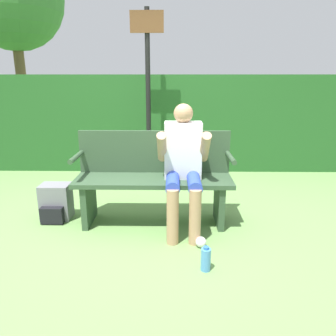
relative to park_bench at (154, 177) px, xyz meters
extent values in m
plane|color=#668E4C|center=(0.00, -0.07, -0.48)|extent=(40.00, 40.00, 0.00)
cube|color=#235623|center=(0.00, 2.05, 0.28)|extent=(12.00, 0.38, 1.52)
cube|color=#334C33|center=(0.00, -0.07, -0.01)|extent=(1.60, 0.47, 0.05)
cube|color=#334C33|center=(0.00, 0.15, 0.23)|extent=(1.60, 0.04, 0.45)
cube|color=#334C33|center=(-0.68, -0.07, -0.26)|extent=(0.06, 0.43, 0.45)
cube|color=#334C33|center=(0.68, -0.07, -0.26)|extent=(0.06, 0.43, 0.45)
cylinder|color=#334C33|center=(-0.77, -0.07, 0.23)|extent=(0.05, 0.43, 0.05)
cylinder|color=#334C33|center=(0.77, -0.07, 0.23)|extent=(0.05, 0.43, 0.05)
cube|color=silver|center=(0.30, -0.02, 0.29)|extent=(0.37, 0.22, 0.56)
sphere|color=tan|center=(0.30, -0.02, 0.66)|extent=(0.19, 0.19, 0.19)
cylinder|color=#2D47B7|center=(0.20, -0.26, 0.04)|extent=(0.13, 0.49, 0.13)
cylinder|color=#2D47B7|center=(0.40, -0.26, 0.04)|extent=(0.13, 0.49, 0.13)
cylinder|color=tan|center=(0.20, -0.51, -0.22)|extent=(0.11, 0.11, 0.53)
cylinder|color=tan|center=(0.40, -0.51, -0.22)|extent=(0.11, 0.11, 0.53)
cylinder|color=tan|center=(0.09, -0.16, 0.35)|extent=(0.09, 0.34, 0.34)
cylinder|color=tan|center=(0.51, -0.16, 0.35)|extent=(0.09, 0.34, 0.34)
cube|color=slate|center=(-1.06, 0.04, -0.29)|extent=(0.31, 0.23, 0.38)
cube|color=black|center=(-1.06, -0.12, -0.39)|extent=(0.23, 0.08, 0.17)
cylinder|color=#4C8CCC|center=(0.46, -0.94, -0.39)|extent=(0.08, 0.08, 0.19)
cylinder|color=#2D66B2|center=(0.46, -0.94, -0.29)|extent=(0.04, 0.04, 0.02)
cylinder|color=black|center=(-0.16, 1.55, 0.71)|extent=(0.07, 0.07, 2.39)
cube|color=brown|center=(-0.16, 1.51, 1.72)|extent=(0.46, 0.02, 0.28)
cube|color=silver|center=(4.59, 12.11, 0.04)|extent=(4.53, 1.94, 0.69)
cube|color=#333D4C|center=(4.59, 12.11, 0.59)|extent=(2.20, 1.63, 0.41)
cylinder|color=black|center=(5.93, 13.00, -0.19)|extent=(0.60, 0.21, 0.59)
cylinder|color=black|center=(6.01, 11.34, -0.19)|extent=(0.60, 0.21, 0.59)
cylinder|color=black|center=(3.18, 12.88, -0.19)|extent=(0.60, 0.21, 0.59)
cylinder|color=black|center=(3.25, 11.22, -0.19)|extent=(0.60, 0.21, 0.59)
cylinder|color=brown|center=(-3.07, 3.99, 0.72)|extent=(0.21, 0.21, 2.40)
sphere|color=silver|center=(0.45, -0.58, -0.44)|extent=(0.10, 0.10, 0.10)
camera|label=1|loc=(0.20, -3.25, 1.01)|focal=35.00mm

